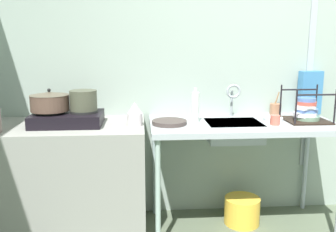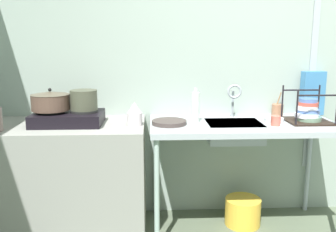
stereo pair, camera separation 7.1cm
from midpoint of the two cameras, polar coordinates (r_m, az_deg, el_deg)
name	(u,v)px [view 2 (the right image)]	position (r m, az deg, el deg)	size (l,w,h in m)	color
wall_back	(266,59)	(3.08, 15.66, 8.49)	(5.27, 0.10, 2.52)	#95A59A
wall_metal_strip	(314,43)	(3.15, 22.48, 10.41)	(0.05, 0.01, 2.02)	#A3ADB4
counter_concrete	(65,179)	(2.80, -15.04, -9.54)	(1.16, 0.63, 0.83)	gray
counter_sink	(243,131)	(2.72, 12.32, -2.31)	(1.35, 0.63, 0.83)	#A3ADB4
stove	(68,118)	(2.66, -14.58, -0.27)	(0.48, 0.34, 0.10)	black
pot_on_left_burner	(50,101)	(2.67, -17.13, 2.28)	(0.27, 0.27, 0.16)	brown
pot_on_right_burner	(84,100)	(2.62, -12.24, 2.46)	(0.19, 0.19, 0.14)	#464838
percolator	(135,114)	(2.54, -4.44, 0.28)	(0.11, 0.11, 0.16)	silver
sink_basin	(234,131)	(2.71, 10.94, -2.38)	(0.39, 0.32, 0.13)	#A3ADB4
faucet	(234,95)	(2.82, 10.95, 3.22)	(0.11, 0.06, 0.26)	#A3ADB4
frying_pan	(169,122)	(2.58, 0.98, -0.99)	(0.25, 0.25, 0.03)	#3F3532
dish_rack	(308,112)	(2.85, 21.62, 0.55)	(0.30, 0.30, 0.25)	black
cup_by_rack	(276,121)	(2.66, 17.17, -0.70)	(0.07, 0.07, 0.07)	#C35E4E
small_bowl_on_drainboard	(274,120)	(2.75, 16.90, -0.66)	(0.14, 0.14, 0.04)	white
bottle_by_sink	(195,107)	(2.63, 5.07, 1.39)	(0.06, 0.06, 0.25)	white
cereal_box	(312,93)	(3.13, 22.20, 3.30)	(0.18, 0.07, 0.35)	teal
utensil_jar	(277,110)	(3.04, 17.34, 0.97)	(0.09, 0.09, 0.18)	#966448
bucket_on_floor	(243,211)	(3.00, 12.26, -14.34)	(0.27, 0.27, 0.21)	yellow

